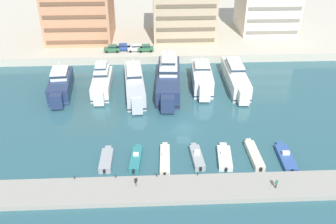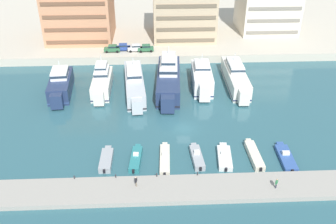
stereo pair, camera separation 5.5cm
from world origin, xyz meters
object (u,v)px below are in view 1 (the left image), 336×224
Objects in this scene: motorboat_grey_far_left at (106,160)px; motorboat_blue_mid_right at (286,157)px; motorboat_grey_center_left at (197,157)px; motorboat_cream_mid_left at (165,159)px; car_blue_left at (123,47)px; motorboat_teal_left at (136,159)px; motorboat_white_center at (225,157)px; motorboat_cream_center_right at (254,155)px; pedestrian_mid_deck at (136,181)px; yacht_navy_far_left at (60,85)px; yacht_ivory_left at (102,82)px; car_white_mid_left at (136,48)px; yacht_ivory_center_right at (235,77)px; yacht_silver_mid_left at (134,83)px; car_green_center_left at (146,48)px; pedestrian_near_edge at (277,183)px; yacht_navy_center_left at (168,78)px; car_green_far_left at (112,48)px; yacht_white_center at (202,78)px.

motorboat_grey_far_left is 0.83× the size of motorboat_blue_mid_right.
motorboat_grey_center_left is 0.87× the size of motorboat_blue_mid_right.
car_blue_left is (-9.31, 44.66, 2.59)m from motorboat_cream_mid_left.
motorboat_white_center is (14.48, -0.22, -0.04)m from motorboat_teal_left.
motorboat_cream_center_right is 20.45m from pedestrian_mid_deck.
pedestrian_mid_deck is (17.17, -31.72, -0.24)m from yacht_navy_far_left.
car_white_mid_left is (6.85, 18.27, 0.87)m from yacht_ivory_left.
motorboat_grey_center_left is 4.53m from motorboat_white_center.
motorboat_grey_center_left is (-11.70, -27.01, -1.52)m from yacht_ivory_center_right.
motorboat_white_center is 4.97m from motorboat_cream_center_right.
car_green_center_left is at bearing 82.67° from yacht_silver_mid_left.
car_white_mid_left is at bearing -9.14° from car_blue_left.
yacht_silver_mid_left is 12.64× the size of pedestrian_near_edge.
pedestrian_mid_deck reaches higher than motorboat_grey_center_left.
car_green_far_left is at bearing 127.96° from yacht_navy_center_left.
car_white_mid_left is (-0.25, 18.94, 0.98)m from yacht_silver_mid_left.
car_blue_left is 2.41× the size of pedestrian_mid_deck.
motorboat_white_center is (9.77, -0.00, 0.02)m from motorboat_cream_mid_left.
motorboat_cream_mid_left reaches higher than motorboat_grey_far_left.
car_white_mid_left is at bearing 69.45° from yacht_ivory_left.
yacht_navy_center_left is at bearing -176.42° from yacht_ivory_center_right.
yacht_navy_far_left is 27.76m from motorboat_grey_far_left.
motorboat_teal_left is at bearing 92.31° from pedestrian_mid_deck.
car_green_far_left is at bearing -177.74° from car_white_mid_left.
car_green_far_left reaches higher than motorboat_cream_mid_left.
yacht_navy_far_left is at bearing -174.47° from yacht_ivory_left.
yacht_navy_center_left is at bearing 86.02° from motorboat_cream_mid_left.
motorboat_cream_mid_left is at bearing 56.63° from pedestrian_mid_deck.
yacht_ivory_left is 0.74× the size of yacht_ivory_center_right.
pedestrian_near_edge is (15.82, -8.04, 1.34)m from motorboat_cream_mid_left.
car_white_mid_left is at bearing 85.41° from motorboat_grey_far_left.
pedestrian_mid_deck reaches higher than motorboat_cream_mid_left.
motorboat_cream_mid_left is (4.71, -0.22, -0.06)m from motorboat_teal_left.
yacht_navy_far_left reaches higher than motorboat_grey_center_left.
yacht_ivory_center_right is at bearing 3.21° from yacht_navy_far_left.
motorboat_blue_mid_right is at bearing -38.88° from yacht_ivory_left.
motorboat_blue_mid_right is (24.52, -0.64, -0.08)m from motorboat_teal_left.
motorboat_grey_center_left is 1.69× the size of car_green_far_left.
car_green_far_left is at bearing 108.59° from yacht_silver_mid_left.
car_green_far_left is 0.98× the size of car_green_center_left.
yacht_white_center is 1.92× the size of motorboat_blue_mid_right.
motorboat_grey_far_left is (12.14, -24.92, -1.52)m from yacht_navy_far_left.
motorboat_white_center reaches higher than motorboat_grey_far_left.
car_blue_left and car_green_center_left have the same top height.
motorboat_white_center is 0.91× the size of motorboat_blue_mid_right.
pedestrian_mid_deck is (1.24, -31.90, -0.24)m from yacht_silver_mid_left.
yacht_silver_mid_left is 18.81m from car_green_center_left.
motorboat_cream_mid_left is (21.60, -25.00, -1.61)m from yacht_navy_far_left.
yacht_silver_mid_left reaches higher than car_green_center_left.
motorboat_cream_mid_left is at bearing -178.41° from motorboat_grey_center_left.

